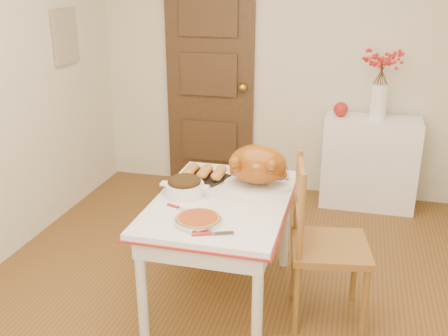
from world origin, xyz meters
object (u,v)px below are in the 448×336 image
(sideboard, at_px, (369,163))
(turkey_platter, at_px, (258,167))
(kitchen_table, at_px, (222,250))
(chair_oak, at_px, (330,243))
(pumpkin_pie, at_px, (198,219))

(sideboard, bearing_deg, turkey_platter, -115.64)
(kitchen_table, relative_size, turkey_platter, 2.75)
(kitchen_table, distance_m, turkey_platter, 0.57)
(chair_oak, distance_m, turkey_platter, 0.65)
(kitchen_table, bearing_deg, chair_oak, -1.84)
(kitchen_table, relative_size, chair_oak, 1.18)
(sideboard, xyz_separation_m, chair_oak, (-0.24, -1.77, 0.10))
(sideboard, xyz_separation_m, turkey_platter, (-0.73, -1.51, 0.44))
(chair_oak, xyz_separation_m, turkey_platter, (-0.49, 0.26, 0.34))
(kitchen_table, bearing_deg, pumpkin_pie, -96.48)
(sideboard, relative_size, pumpkin_pie, 3.24)
(pumpkin_pie, bearing_deg, chair_oak, 25.44)
(kitchen_table, bearing_deg, sideboard, 62.89)
(kitchen_table, xyz_separation_m, turkey_platter, (0.17, 0.24, 0.49))
(chair_oak, relative_size, turkey_platter, 2.34)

